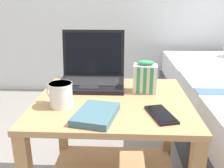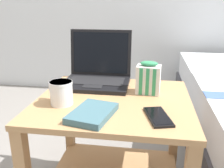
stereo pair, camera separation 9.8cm
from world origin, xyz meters
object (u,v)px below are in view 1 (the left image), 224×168
object	(u,v)px
laptop	(92,74)
cell_phone	(161,114)
closed_book	(96,114)
snack_bag	(145,77)
mug_front_left	(60,93)

from	to	relation	value
laptop	cell_phone	size ratio (longest dim) A/B	1.89
cell_phone	closed_book	xyz separation A→B (m)	(-0.23, -0.02, 0.01)
closed_book	snack_bag	bearing A→B (deg)	54.91
mug_front_left	snack_bag	size ratio (longest dim) A/B	0.82
closed_book	mug_front_left	bearing A→B (deg)	148.28
laptop	snack_bag	size ratio (longest dim) A/B	2.19
laptop	closed_book	world-z (taller)	laptop
closed_book	cell_phone	bearing A→B (deg)	5.50
cell_phone	closed_book	size ratio (longest dim) A/B	0.79
laptop	mug_front_left	size ratio (longest dim) A/B	2.67
laptop	snack_bag	bearing A→B (deg)	-22.95
snack_bag	cell_phone	size ratio (longest dim) A/B	0.86
mug_front_left	cell_phone	size ratio (longest dim) A/B	0.71
snack_bag	closed_book	bearing A→B (deg)	-125.09
snack_bag	closed_book	world-z (taller)	snack_bag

